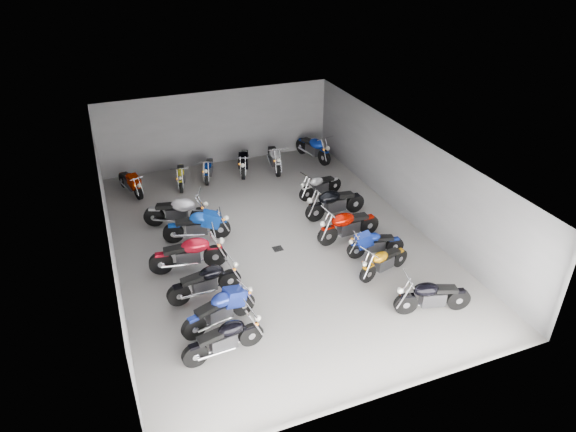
% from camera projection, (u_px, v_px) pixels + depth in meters
% --- Properties ---
extents(ground, '(14.00, 14.00, 0.00)m').
position_uv_depth(ground, '(273.00, 241.00, 17.18)').
color(ground, gray).
rests_on(ground, ground).
extents(wall_back, '(10.00, 0.10, 3.20)m').
position_uv_depth(wall_back, '(217.00, 128.00, 22.04)').
color(wall_back, slate).
rests_on(wall_back, ground).
extents(wall_left, '(0.10, 14.00, 3.20)m').
position_uv_depth(wall_left, '(109.00, 228.00, 14.82)').
color(wall_left, slate).
rests_on(wall_left, ground).
extents(wall_right, '(0.10, 14.00, 3.20)m').
position_uv_depth(wall_right, '(406.00, 175.00, 17.95)').
color(wall_right, slate).
rests_on(wall_right, ground).
extents(ceiling, '(10.00, 14.00, 0.04)m').
position_uv_depth(ceiling, '(271.00, 152.00, 15.57)').
color(ceiling, black).
rests_on(ceiling, wall_back).
extents(drain_grate, '(0.32, 0.32, 0.01)m').
position_uv_depth(drain_grate, '(278.00, 249.00, 16.77)').
color(drain_grate, black).
rests_on(drain_grate, ground).
extents(motorcycle_left_a, '(2.11, 0.49, 0.93)m').
position_uv_depth(motorcycle_left_a, '(224.00, 339.00, 12.45)').
color(motorcycle_left_a, black).
rests_on(motorcycle_left_a, ground).
extents(motorcycle_left_b, '(2.12, 0.77, 0.96)m').
position_uv_depth(motorcycle_left_b, '(220.00, 310.00, 13.36)').
color(motorcycle_left_b, black).
rests_on(motorcycle_left_b, ground).
extents(motorcycle_left_c, '(2.17, 0.49, 0.95)m').
position_uv_depth(motorcycle_left_c, '(205.00, 282.00, 14.40)').
color(motorcycle_left_c, black).
rests_on(motorcycle_left_c, ground).
extents(motorcycle_left_d, '(2.36, 0.54, 1.04)m').
position_uv_depth(motorcycle_left_d, '(189.00, 254.00, 15.52)').
color(motorcycle_left_d, black).
rests_on(motorcycle_left_d, ground).
extents(motorcycle_left_e, '(2.23, 0.61, 0.99)m').
position_uv_depth(motorcycle_left_e, '(198.00, 226.00, 17.00)').
color(motorcycle_left_e, black).
rests_on(motorcycle_left_e, ground).
extents(motorcycle_left_f, '(2.22, 1.02, 1.03)m').
position_uv_depth(motorcycle_left_f, '(178.00, 212.00, 17.78)').
color(motorcycle_left_f, black).
rests_on(motorcycle_left_f, ground).
extents(motorcycle_right_a, '(2.12, 0.66, 0.94)m').
position_uv_depth(motorcycle_right_a, '(432.00, 296.00, 13.85)').
color(motorcycle_right_a, black).
rests_on(motorcycle_right_a, ground).
extents(motorcycle_right_b, '(1.89, 0.65, 0.85)m').
position_uv_depth(motorcycle_right_b, '(384.00, 261.00, 15.36)').
color(motorcycle_right_b, black).
rests_on(motorcycle_right_b, ground).
extents(motorcycle_right_c, '(1.88, 0.47, 0.83)m').
position_uv_depth(motorcycle_right_c, '(375.00, 244.00, 16.22)').
color(motorcycle_right_c, black).
rests_on(motorcycle_right_c, ground).
extents(motorcycle_right_d, '(2.31, 0.50, 1.02)m').
position_uv_depth(motorcycle_right_d, '(348.00, 225.00, 17.01)').
color(motorcycle_right_d, black).
rests_on(motorcycle_right_d, ground).
extents(motorcycle_right_e, '(2.35, 0.49, 1.03)m').
position_uv_depth(motorcycle_right_e, '(335.00, 203.00, 18.35)').
color(motorcycle_right_e, black).
rests_on(motorcycle_right_e, ground).
extents(motorcycle_right_f, '(1.92, 0.58, 0.86)m').
position_uv_depth(motorcycle_right_f, '(320.00, 186.00, 19.75)').
color(motorcycle_right_f, black).
rests_on(motorcycle_right_f, ground).
extents(motorcycle_back_a, '(0.74, 1.91, 0.86)m').
position_uv_depth(motorcycle_back_a, '(130.00, 182.00, 19.98)').
color(motorcycle_back_a, black).
rests_on(motorcycle_back_a, ground).
extents(motorcycle_back_b, '(0.53, 1.86, 0.82)m').
position_uv_depth(motorcycle_back_b, '(181.00, 175.00, 20.59)').
color(motorcycle_back_b, black).
rests_on(motorcycle_back_b, ground).
extents(motorcycle_back_c, '(0.75, 1.79, 0.82)m').
position_uv_depth(motorcycle_back_c, '(209.00, 168.00, 21.15)').
color(motorcycle_back_c, black).
rests_on(motorcycle_back_c, ground).
extents(motorcycle_back_d, '(0.88, 2.04, 0.94)m').
position_uv_depth(motorcycle_back_d, '(244.00, 161.00, 21.67)').
color(motorcycle_back_d, black).
rests_on(motorcycle_back_d, ground).
extents(motorcycle_back_e, '(0.56, 2.22, 0.98)m').
position_uv_depth(motorcycle_back_e, '(274.00, 158.00, 21.91)').
color(motorcycle_back_e, black).
rests_on(motorcycle_back_e, ground).
extents(motorcycle_back_f, '(0.74, 2.27, 1.02)m').
position_uv_depth(motorcycle_back_f, '(313.00, 148.00, 22.80)').
color(motorcycle_back_f, black).
rests_on(motorcycle_back_f, ground).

